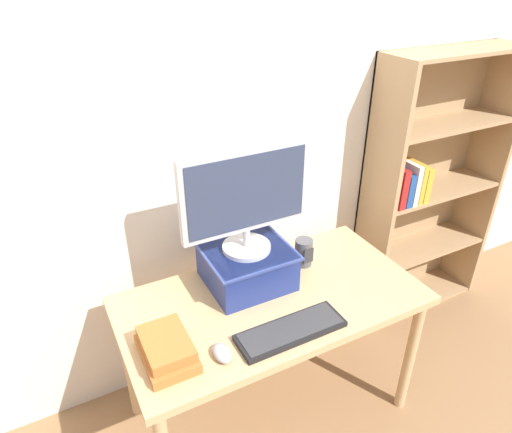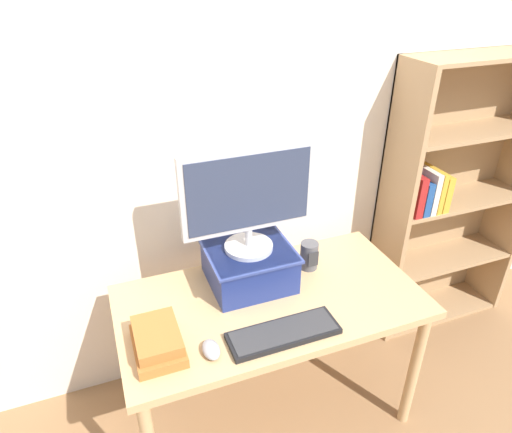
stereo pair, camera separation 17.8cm
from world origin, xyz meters
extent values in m
plane|color=olive|center=(0.00, 0.00, 0.00)|extent=(12.00, 12.00, 0.00)
cube|color=beige|center=(0.00, 0.50, 1.30)|extent=(7.00, 0.08, 2.60)
cube|color=tan|center=(0.00, 0.00, 0.69)|extent=(1.29, 0.67, 0.04)
cylinder|color=tan|center=(0.59, -0.29, 0.34)|extent=(0.05, 0.05, 0.68)
cylinder|color=tan|center=(-0.59, 0.29, 0.34)|extent=(0.05, 0.05, 0.68)
cylinder|color=tan|center=(0.59, 0.29, 0.34)|extent=(0.05, 0.05, 0.68)
cube|color=tan|center=(0.83, 0.32, 0.79)|extent=(0.03, 0.28, 1.58)
cube|color=tan|center=(1.66, 0.32, 0.79)|extent=(0.03, 0.28, 1.58)
cube|color=tan|center=(1.25, 0.45, 0.79)|extent=(0.86, 0.01, 1.58)
cube|color=tan|center=(1.25, 0.32, 0.01)|extent=(0.81, 0.27, 0.02)
cube|color=tan|center=(1.25, 0.32, 0.41)|extent=(0.81, 0.27, 0.02)
cube|color=tan|center=(1.25, 0.32, 0.80)|extent=(0.81, 0.27, 0.02)
cube|color=tan|center=(1.25, 0.32, 1.20)|extent=(0.81, 0.27, 0.02)
cube|color=tan|center=(1.25, 0.32, 1.57)|extent=(0.81, 0.27, 0.02)
cube|color=maroon|center=(0.90, 0.29, 0.92)|extent=(0.04, 0.20, 0.22)
cube|color=navy|center=(0.94, 0.29, 0.90)|extent=(0.04, 0.20, 0.18)
cube|color=silver|center=(0.99, 0.29, 0.92)|extent=(0.03, 0.20, 0.23)
cube|color=gold|center=(1.03, 0.29, 0.92)|extent=(0.03, 0.20, 0.22)
cube|color=gold|center=(1.07, 0.29, 0.91)|extent=(0.04, 0.20, 0.20)
cube|color=navy|center=(-0.05, 0.15, 0.80)|extent=(0.35, 0.33, 0.17)
cube|color=#334284|center=(-0.05, 0.15, 0.88)|extent=(0.37, 0.35, 0.01)
cylinder|color=#B7B7BA|center=(-0.05, 0.15, 0.90)|extent=(0.21, 0.21, 0.02)
cylinder|color=#B7B7BA|center=(-0.05, 0.15, 0.95)|extent=(0.03, 0.03, 0.08)
cube|color=#B7B7BA|center=(-0.05, 0.15, 1.17)|extent=(0.56, 0.04, 0.36)
cube|color=#2D3851|center=(-0.05, 0.13, 1.17)|extent=(0.52, 0.00, 0.31)
cube|color=black|center=(-0.04, -0.22, 0.72)|extent=(0.43, 0.15, 0.02)
cube|color=#333335|center=(-0.04, -0.22, 0.74)|extent=(0.41, 0.13, 0.00)
ellipsoid|color=#99999E|center=(-0.32, -0.21, 0.73)|extent=(0.06, 0.10, 0.04)
cube|color=#AD662D|center=(-0.50, -0.12, 0.73)|extent=(0.18, 0.25, 0.04)
cube|color=#AD662D|center=(-0.50, -0.11, 0.78)|extent=(0.16, 0.23, 0.04)
cylinder|color=#4C4C51|center=(0.25, 0.15, 0.78)|extent=(0.08, 0.08, 0.13)
cube|color=#2D2D30|center=(0.25, 0.10, 0.78)|extent=(0.05, 0.00, 0.07)
camera|label=1|loc=(-0.76, -1.32, 1.98)|focal=32.00mm
camera|label=2|loc=(-0.60, -1.39, 1.98)|focal=32.00mm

